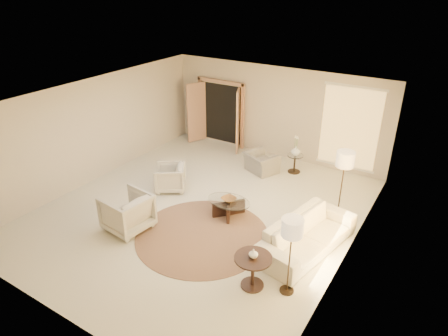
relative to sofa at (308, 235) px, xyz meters
The scene contains 18 objects.
room 2.93m from the sofa, behind, with size 7.04×8.04×2.83m.
windows_right 1.23m from the sofa, 12.68° to the left, with size 0.10×6.40×2.40m, color #F5C162, non-canonical shape.
window_back_corner 4.15m from the sofa, 96.23° to the left, with size 1.70×0.10×2.40m, color #F5C162, non-canonical shape.
curtains_right 1.57m from the sofa, 58.01° to the left, with size 0.06×5.20×2.60m, color tan, non-canonical shape.
french_doors 6.09m from the sofa, 140.09° to the left, with size 1.95×0.66×2.16m.
area_rug 2.30m from the sofa, 160.07° to the right, with size 2.96×2.96×0.01m, color #482D21.
sofa is the anchor object (origin of this frame).
armchair_left 4.09m from the sofa, behind, with size 0.75×0.70×0.77m, color beige.
armchair_right 3.98m from the sofa, 158.87° to the right, with size 0.92×0.87×0.95m, color beige.
accent_chair 3.71m from the sofa, 132.33° to the left, with size 0.89×0.58×0.77m, color gray.
coffee_table 2.09m from the sofa, behind, with size 1.18×1.18×0.39m.
end_table 1.64m from the sofa, 105.67° to the right, with size 0.69×0.69×0.66m.
side_table 3.63m from the sofa, 117.14° to the left, with size 0.47×0.47×0.54m.
floor_lamp_near 1.91m from the sofa, 84.08° to the left, with size 0.41×0.41×1.69m.
floor_lamp_far 1.69m from the sofa, 83.25° to the right, with size 0.38×0.38×1.56m.
bowl 2.09m from the sofa, behind, with size 0.34×0.34×0.08m, color brown.
end_vase 1.68m from the sofa, 105.67° to the right, with size 0.17×0.17×0.18m, color white.
side_vase 3.64m from the sofa, 117.14° to the left, with size 0.26×0.26×0.27m, color white.
Camera 1 is at (4.88, -6.76, 5.24)m, focal length 32.00 mm.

